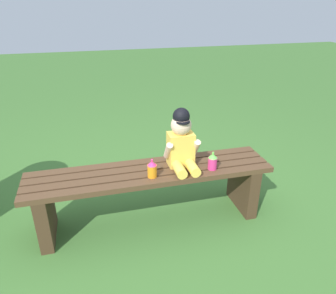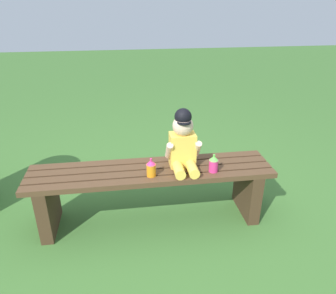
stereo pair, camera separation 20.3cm
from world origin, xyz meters
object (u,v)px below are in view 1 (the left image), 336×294
Objects in this scene: park_bench at (151,186)px; child_figure at (182,142)px; sippy_cup_left at (152,169)px; sippy_cup_right at (213,161)px.

child_figure is at bearing 2.87° from park_bench.
sippy_cup_left is at bearing -156.26° from child_figure.
park_bench is 0.45m from sippy_cup_right.
child_figure reaches higher than sippy_cup_right.
child_figure is 0.27m from sippy_cup_left.
child_figure is at bearing 152.44° from sippy_cup_right.
sippy_cup_right is (0.41, 0.00, 0.00)m from sippy_cup_left.
sippy_cup_left is at bearing -93.35° from park_bench.
sippy_cup_right is at bearing -12.12° from park_bench.
sippy_cup_right reaches higher than park_bench.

